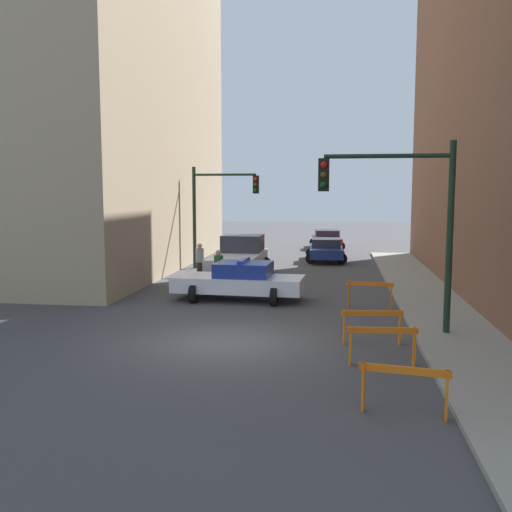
% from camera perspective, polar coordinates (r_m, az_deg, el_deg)
% --- Properties ---
extents(ground_plane, '(120.00, 120.00, 0.00)m').
position_cam_1_polar(ground_plane, '(15.30, -3.09, -8.57)').
color(ground_plane, '#424244').
extents(sidewalk_right, '(2.40, 44.00, 0.12)m').
position_cam_1_polar(sidewalk_right, '(15.36, 20.52, -8.69)').
color(sidewalk_right, gray).
rests_on(sidewalk_right, ground_plane).
extents(building_corner_left, '(14.00, 20.00, 25.84)m').
position_cam_1_polar(building_corner_left, '(33.37, -20.17, 21.68)').
color(building_corner_left, tan).
rests_on(building_corner_left, ground_plane).
extents(traffic_light_near, '(3.64, 0.35, 5.20)m').
position_cam_1_polar(traffic_light_near, '(16.00, 14.78, 4.69)').
color(traffic_light_near, black).
rests_on(traffic_light_near, sidewalk_right).
extents(traffic_light_far, '(3.44, 0.35, 5.20)m').
position_cam_1_polar(traffic_light_far, '(29.17, -4.11, 5.36)').
color(traffic_light_far, black).
rests_on(traffic_light_far, ground_plane).
extents(police_car, '(4.79, 2.51, 1.52)m').
position_cam_1_polar(police_car, '(20.86, -1.63, -2.47)').
color(police_car, white).
rests_on(police_car, ground_plane).
extents(white_truck, '(2.71, 5.44, 1.90)m').
position_cam_1_polar(white_truck, '(26.43, -1.66, -0.16)').
color(white_truck, silver).
rests_on(white_truck, ground_plane).
extents(parked_car_near, '(2.41, 4.38, 1.31)m').
position_cam_1_polar(parked_car_near, '(32.62, 6.99, 0.66)').
color(parked_car_near, navy).
rests_on(parked_car_near, ground_plane).
extents(parked_car_mid, '(2.53, 4.44, 1.31)m').
position_cam_1_polar(parked_car_mid, '(39.71, 7.09, 1.70)').
color(parked_car_mid, maroon).
rests_on(parked_car_mid, ground_plane).
extents(pedestrian_crossing, '(0.47, 0.47, 1.66)m').
position_cam_1_polar(pedestrian_crossing, '(22.72, -3.77, -1.39)').
color(pedestrian_crossing, '#382D23').
rests_on(pedestrian_crossing, ground_plane).
extents(pedestrian_corner, '(0.42, 0.42, 1.66)m').
position_cam_1_polar(pedestrian_corner, '(25.54, -5.65, -0.53)').
color(pedestrian_corner, '#382D23').
rests_on(pedestrian_corner, ground_plane).
extents(barrier_front, '(1.59, 0.41, 0.90)m').
position_cam_1_polar(barrier_front, '(10.66, 14.61, -12.10)').
color(barrier_front, orange).
rests_on(barrier_front, ground_plane).
extents(barrier_mid, '(1.60, 0.27, 0.90)m').
position_cam_1_polar(barrier_mid, '(13.43, 12.52, -8.15)').
color(barrier_mid, orange).
rests_on(barrier_mid, ground_plane).
extents(barrier_back, '(1.60, 0.31, 0.90)m').
position_cam_1_polar(barrier_back, '(15.21, 11.53, -6.39)').
color(barrier_back, orange).
rests_on(barrier_back, ground_plane).
extents(barrier_corner, '(1.59, 0.40, 0.90)m').
position_cam_1_polar(barrier_corner, '(19.86, 11.30, -3.36)').
color(barrier_corner, orange).
rests_on(barrier_corner, ground_plane).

